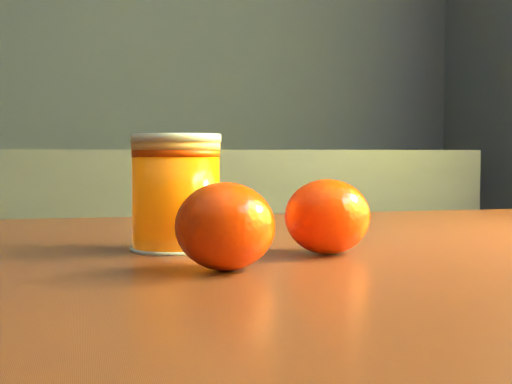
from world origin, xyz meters
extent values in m
cube|color=#622B18|center=(0.95, 0.23, 0.79)|extent=(1.14, 0.84, 0.04)
cylinder|color=#FE6605|center=(0.86, 0.26, 0.85)|extent=(0.07, 0.07, 0.08)
cylinder|color=#F7B264|center=(0.86, 0.26, 0.90)|extent=(0.07, 0.07, 0.01)
cylinder|color=silver|center=(0.86, 0.26, 0.90)|extent=(0.08, 0.08, 0.00)
ellipsoid|color=#FF3505|center=(0.98, 0.22, 0.84)|extent=(0.07, 0.07, 0.06)
ellipsoid|color=#FF3505|center=(0.89, 0.15, 0.84)|extent=(0.08, 0.08, 0.06)
camera|label=1|loc=(0.83, -0.34, 0.89)|focal=50.00mm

